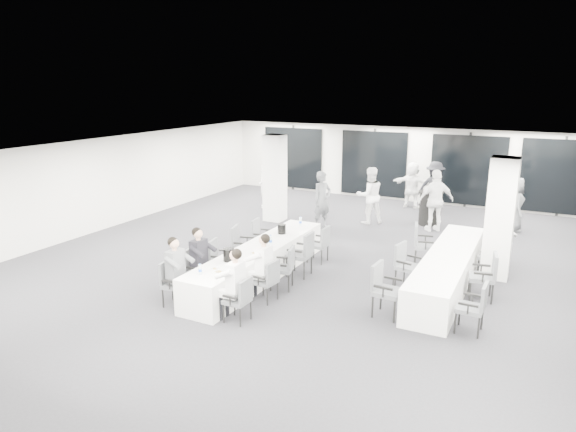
{
  "coord_description": "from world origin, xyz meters",
  "views": [
    {
      "loc": [
        5.0,
        -11.21,
        4.37
      ],
      "look_at": [
        -0.59,
        -0.2,
        1.17
      ],
      "focal_mm": 32.0,
      "sensor_mm": 36.0,
      "label": 1
    }
  ],
  "objects_px": {
    "chair_main_right_second": "(268,278)",
    "banquet_table_main": "(259,262)",
    "chair_side_left_near": "(384,286)",
    "chair_side_left_mid": "(406,262)",
    "chair_side_left_far": "(422,242)",
    "chair_side_right_mid": "(486,274)",
    "chair_main_left_near": "(172,280)",
    "ice_bucket_far": "(282,229)",
    "chair_side_right_near": "(475,305)",
    "banquet_table_side": "(448,270)",
    "standing_guest_h": "(503,227)",
    "chair_main_left_fourth": "(241,243)",
    "standing_guest_d": "(436,197)",
    "chair_main_left_second": "(195,267)",
    "chair_main_left_mid": "(219,256)",
    "chair_main_right_mid": "(285,265)",
    "chair_main_right_far": "(321,242)",
    "chair_side_right_far": "(494,254)",
    "cocktail_table": "(430,208)",
    "standing_guest_c": "(435,184)",
    "standing_guest_g": "(264,183)",
    "standing_guest_b": "(370,192)",
    "chair_main_left_far": "(260,235)",
    "chair_main_right_near": "(240,297)",
    "chair_main_right_fourth": "(303,252)",
    "standing_guest_a": "(322,197)",
    "standing_guest_f": "(413,182)",
    "ice_bucket_near": "(229,255)",
    "standing_guest_e": "(515,201)"
  },
  "relations": [
    {
      "from": "chair_main_left_second",
      "to": "chair_side_right_near",
      "type": "distance_m",
      "value": 5.67
    },
    {
      "from": "chair_main_left_near",
      "to": "chair_side_right_mid",
      "type": "height_order",
      "value": "chair_side_right_mid"
    },
    {
      "from": "chair_main_right_far",
      "to": "standing_guest_b",
      "type": "distance_m",
      "value": 4.17
    },
    {
      "from": "chair_main_right_mid",
      "to": "chair_side_right_mid",
      "type": "xyz_separation_m",
      "value": [
        3.97,
        1.35,
        0.03
      ]
    },
    {
      "from": "chair_side_left_near",
      "to": "chair_side_left_mid",
      "type": "height_order",
      "value": "chair_side_left_near"
    },
    {
      "from": "chair_main_left_fourth",
      "to": "standing_guest_g",
      "type": "distance_m",
      "value": 6.23
    },
    {
      "from": "chair_side_right_near",
      "to": "banquet_table_side",
      "type": "bearing_deg",
      "value": 23.62
    },
    {
      "from": "chair_main_left_fourth",
      "to": "chair_main_right_far",
      "type": "relative_size",
      "value": 1.08
    },
    {
      "from": "chair_side_left_far",
      "to": "chair_side_right_mid",
      "type": "height_order",
      "value": "chair_side_left_far"
    },
    {
      "from": "chair_main_left_near",
      "to": "chair_side_right_near",
      "type": "height_order",
      "value": "chair_side_right_near"
    },
    {
      "from": "standing_guest_e",
      "to": "ice_bucket_near",
      "type": "relative_size",
      "value": 6.96
    },
    {
      "from": "chair_main_left_far",
      "to": "chair_main_right_near",
      "type": "height_order",
      "value": "chair_main_left_far"
    },
    {
      "from": "ice_bucket_far",
      "to": "chair_side_right_mid",
      "type": "bearing_deg",
      "value": -1.71
    },
    {
      "from": "chair_main_right_second",
      "to": "banquet_table_main",
      "type": "bearing_deg",
      "value": 44.23
    },
    {
      "from": "chair_main_right_fourth",
      "to": "standing_guest_a",
      "type": "relative_size",
      "value": 0.51
    },
    {
      "from": "chair_main_right_fourth",
      "to": "standing_guest_h",
      "type": "bearing_deg",
      "value": -54.34
    },
    {
      "from": "cocktail_table",
      "to": "standing_guest_f",
      "type": "height_order",
      "value": "standing_guest_f"
    },
    {
      "from": "chair_main_left_fourth",
      "to": "standing_guest_d",
      "type": "distance_m",
      "value": 6.43
    },
    {
      "from": "chair_main_right_second",
      "to": "standing_guest_b",
      "type": "bearing_deg",
      "value": 7.1
    },
    {
      "from": "chair_side_left_mid",
      "to": "chair_side_right_near",
      "type": "bearing_deg",
      "value": 58.75
    },
    {
      "from": "chair_main_left_fourth",
      "to": "chair_main_right_second",
      "type": "distance_m",
      "value": 2.31
    },
    {
      "from": "chair_main_left_near",
      "to": "chair_side_right_far",
      "type": "bearing_deg",
      "value": 119.6
    },
    {
      "from": "chair_main_left_mid",
      "to": "standing_guest_e",
      "type": "height_order",
      "value": "standing_guest_e"
    },
    {
      "from": "chair_side_right_far",
      "to": "chair_side_left_mid",
      "type": "bearing_deg",
      "value": 138.31
    },
    {
      "from": "chair_main_right_far",
      "to": "chair_side_right_near",
      "type": "distance_m",
      "value": 4.55
    },
    {
      "from": "chair_main_left_fourth",
      "to": "chair_main_right_far",
      "type": "height_order",
      "value": "chair_main_left_fourth"
    },
    {
      "from": "banquet_table_main",
      "to": "chair_main_right_mid",
      "type": "relative_size",
      "value": 5.26
    },
    {
      "from": "standing_guest_a",
      "to": "standing_guest_d",
      "type": "relative_size",
      "value": 0.95
    },
    {
      "from": "chair_side_right_mid",
      "to": "chair_main_right_far",
      "type": "bearing_deg",
      "value": 71.11
    },
    {
      "from": "banquet_table_main",
      "to": "chair_side_right_near",
      "type": "xyz_separation_m",
      "value": [
        4.8,
        -0.59,
        0.17
      ]
    },
    {
      "from": "banquet_table_main",
      "to": "chair_side_left_far",
      "type": "bearing_deg",
      "value": 39.54
    },
    {
      "from": "chair_main_right_mid",
      "to": "chair_main_left_fourth",
      "type": "bearing_deg",
      "value": 48.24
    },
    {
      "from": "chair_main_left_fourth",
      "to": "ice_bucket_near",
      "type": "distance_m",
      "value": 1.84
    },
    {
      "from": "chair_side_left_far",
      "to": "banquet_table_main",
      "type": "bearing_deg",
      "value": -63.74
    },
    {
      "from": "standing_guest_a",
      "to": "standing_guest_f",
      "type": "height_order",
      "value": "standing_guest_a"
    },
    {
      "from": "standing_guest_a",
      "to": "standing_guest_d",
      "type": "xyz_separation_m",
      "value": [
        3.16,
        1.31,
        0.05
      ]
    },
    {
      "from": "chair_side_right_far",
      "to": "chair_main_right_far",
      "type": "bearing_deg",
      "value": 108.47
    },
    {
      "from": "chair_main_left_near",
      "to": "ice_bucket_far",
      "type": "bearing_deg",
      "value": 156.37
    },
    {
      "from": "banquet_table_side",
      "to": "standing_guest_c",
      "type": "distance_m",
      "value": 6.85
    },
    {
      "from": "banquet_table_main",
      "to": "chair_main_right_fourth",
      "type": "bearing_deg",
      "value": 34.41
    },
    {
      "from": "ice_bucket_near",
      "to": "ice_bucket_far",
      "type": "distance_m",
      "value": 2.31
    },
    {
      "from": "chair_main_left_fourth",
      "to": "chair_side_left_near",
      "type": "bearing_deg",
      "value": 59.23
    },
    {
      "from": "chair_main_left_mid",
      "to": "chair_main_right_mid",
      "type": "bearing_deg",
      "value": 82.34
    },
    {
      "from": "chair_side_left_mid",
      "to": "standing_guest_h",
      "type": "bearing_deg",
      "value": 159.47
    },
    {
      "from": "chair_main_left_second",
      "to": "chair_side_right_far",
      "type": "bearing_deg",
      "value": 118.19
    },
    {
      "from": "banquet_table_side",
      "to": "standing_guest_c",
      "type": "relative_size",
      "value": 2.46
    },
    {
      "from": "standing_guest_d",
      "to": "chair_side_right_mid",
      "type": "bearing_deg",
      "value": 77.32
    },
    {
      "from": "chair_main_right_near",
      "to": "chair_side_left_mid",
      "type": "height_order",
      "value": "chair_side_left_mid"
    },
    {
      "from": "chair_main_right_fourth",
      "to": "standing_guest_f",
      "type": "xyz_separation_m",
      "value": [
        0.58,
        8.02,
        0.35
      ]
    },
    {
      "from": "cocktail_table",
      "to": "chair_main_right_mid",
      "type": "relative_size",
      "value": 1.13
    }
  ]
}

